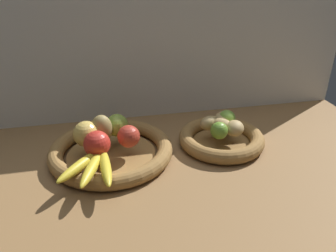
{
  "coord_description": "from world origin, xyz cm",
  "views": [
    {
      "loc": [
        -20.63,
        -83.18,
        53.38
      ],
      "look_at": [
        -2.4,
        2.54,
        8.41
      ],
      "focal_mm": 35.5,
      "sensor_mm": 36.0,
      "label": 1
    }
  ],
  "objects_px": {
    "potato_small": "(235,129)",
    "apple_green_back": "(117,125)",
    "apple_golden_left": "(86,134)",
    "banana_bunch_front": "(93,165)",
    "potato_large": "(222,126)",
    "potato_back": "(223,120)",
    "fruit_bowl_left": "(111,151)",
    "lime_near": "(219,131)",
    "potato_oblong": "(210,123)",
    "apple_red_front": "(97,144)",
    "fruit_bowl_right": "(221,139)",
    "apple_red_right": "(129,136)",
    "pear_brown": "(102,129)",
    "lime_far": "(227,119)"
  },
  "relations": [
    {
      "from": "potato_small",
      "to": "apple_green_back",
      "type": "bearing_deg",
      "value": 167.69
    },
    {
      "from": "apple_golden_left",
      "to": "potato_small",
      "type": "relative_size",
      "value": 1.18
    },
    {
      "from": "banana_bunch_front",
      "to": "potato_large",
      "type": "distance_m",
      "value": 0.41
    },
    {
      "from": "potato_back",
      "to": "potato_small",
      "type": "relative_size",
      "value": 1.19
    },
    {
      "from": "fruit_bowl_left",
      "to": "apple_golden_left",
      "type": "bearing_deg",
      "value": 176.42
    },
    {
      "from": "fruit_bowl_left",
      "to": "lime_near",
      "type": "distance_m",
      "value": 0.33
    },
    {
      "from": "potato_oblong",
      "to": "apple_red_front",
      "type": "bearing_deg",
      "value": -166.54
    },
    {
      "from": "fruit_bowl_right",
      "to": "apple_red_right",
      "type": "distance_m",
      "value": 0.3
    },
    {
      "from": "apple_golden_left",
      "to": "banana_bunch_front",
      "type": "bearing_deg",
      "value": -83.0
    },
    {
      "from": "apple_golden_left",
      "to": "potato_large",
      "type": "bearing_deg",
      "value": -0.57
    },
    {
      "from": "apple_golden_left",
      "to": "potato_back",
      "type": "relative_size",
      "value": 0.99
    },
    {
      "from": "fruit_bowl_left",
      "to": "apple_red_front",
      "type": "relative_size",
      "value": 4.95
    },
    {
      "from": "apple_red_front",
      "to": "potato_back",
      "type": "xyz_separation_m",
      "value": [
        0.4,
        0.1,
        -0.01
      ]
    },
    {
      "from": "fruit_bowl_left",
      "to": "lime_near",
      "type": "relative_size",
      "value": 6.91
    },
    {
      "from": "lime_near",
      "to": "apple_golden_left",
      "type": "bearing_deg",
      "value": 174.18
    },
    {
      "from": "pear_brown",
      "to": "banana_bunch_front",
      "type": "distance_m",
      "value": 0.15
    },
    {
      "from": "fruit_bowl_right",
      "to": "lime_far",
      "type": "distance_m",
      "value": 0.07
    },
    {
      "from": "lime_near",
      "to": "fruit_bowl_right",
      "type": "bearing_deg",
      "value": 56.31
    },
    {
      "from": "potato_oblong",
      "to": "fruit_bowl_left",
      "type": "bearing_deg",
      "value": -175.32
    },
    {
      "from": "potato_oblong",
      "to": "lime_near",
      "type": "height_order",
      "value": "lime_near"
    },
    {
      "from": "banana_bunch_front",
      "to": "lime_far",
      "type": "bearing_deg",
      "value": 20.83
    },
    {
      "from": "apple_green_back",
      "to": "fruit_bowl_right",
      "type": "bearing_deg",
      "value": -8.36
    },
    {
      "from": "banana_bunch_front",
      "to": "potato_small",
      "type": "distance_m",
      "value": 0.43
    },
    {
      "from": "potato_small",
      "to": "apple_golden_left",
      "type": "bearing_deg",
      "value": 175.67
    },
    {
      "from": "fruit_bowl_left",
      "to": "lime_far",
      "type": "height_order",
      "value": "lime_far"
    },
    {
      "from": "potato_back",
      "to": "lime_near",
      "type": "height_order",
      "value": "lime_near"
    },
    {
      "from": "banana_bunch_front",
      "to": "apple_red_right",
      "type": "bearing_deg",
      "value": 44.51
    },
    {
      "from": "apple_golden_left",
      "to": "potato_small",
      "type": "distance_m",
      "value": 0.44
    },
    {
      "from": "pear_brown",
      "to": "potato_large",
      "type": "height_order",
      "value": "pear_brown"
    },
    {
      "from": "apple_red_front",
      "to": "pear_brown",
      "type": "xyz_separation_m",
      "value": [
        0.02,
        0.08,
        0.01
      ]
    },
    {
      "from": "pear_brown",
      "to": "lime_near",
      "type": "height_order",
      "value": "pear_brown"
    },
    {
      "from": "apple_green_back",
      "to": "pear_brown",
      "type": "bearing_deg",
      "value": -149.05
    },
    {
      "from": "banana_bunch_front",
      "to": "lime_far",
      "type": "relative_size",
      "value": 3.41
    },
    {
      "from": "fruit_bowl_left",
      "to": "pear_brown",
      "type": "relative_size",
      "value": 4.3
    },
    {
      "from": "banana_bunch_front",
      "to": "lime_near",
      "type": "relative_size",
      "value": 3.59
    },
    {
      "from": "apple_red_right",
      "to": "potato_large",
      "type": "relative_size",
      "value": 0.82
    },
    {
      "from": "potato_large",
      "to": "potato_small",
      "type": "xyz_separation_m",
      "value": [
        0.03,
        -0.03,
        0.0
      ]
    },
    {
      "from": "apple_golden_left",
      "to": "lime_near",
      "type": "relative_size",
      "value": 1.43
    },
    {
      "from": "pear_brown",
      "to": "lime_near",
      "type": "distance_m",
      "value": 0.35
    },
    {
      "from": "potato_back",
      "to": "lime_near",
      "type": "bearing_deg",
      "value": -118.98
    },
    {
      "from": "fruit_bowl_left",
      "to": "apple_red_front",
      "type": "xyz_separation_m",
      "value": [
        -0.04,
        -0.06,
        0.06
      ]
    },
    {
      "from": "pear_brown",
      "to": "banana_bunch_front",
      "type": "relative_size",
      "value": 0.45
    },
    {
      "from": "fruit_bowl_left",
      "to": "pear_brown",
      "type": "distance_m",
      "value": 0.07
    },
    {
      "from": "apple_golden_left",
      "to": "lime_near",
      "type": "height_order",
      "value": "apple_golden_left"
    },
    {
      "from": "potato_back",
      "to": "apple_red_front",
      "type": "bearing_deg",
      "value": -166.22
    },
    {
      "from": "fruit_bowl_right",
      "to": "apple_red_front",
      "type": "relative_size",
      "value": 3.65
    },
    {
      "from": "apple_red_right",
      "to": "lime_far",
      "type": "height_order",
      "value": "apple_red_right"
    },
    {
      "from": "apple_red_front",
      "to": "apple_red_right",
      "type": "bearing_deg",
      "value": 20.2
    },
    {
      "from": "apple_green_back",
      "to": "banana_bunch_front",
      "type": "relative_size",
      "value": 0.37
    },
    {
      "from": "potato_back",
      "to": "lime_near",
      "type": "relative_size",
      "value": 1.44
    }
  ]
}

